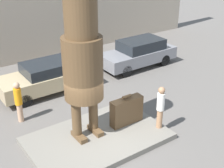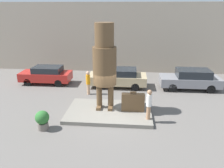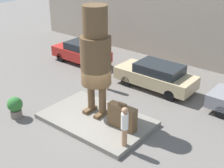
{
  "view_description": "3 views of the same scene",
  "coord_description": "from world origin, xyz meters",
  "px_view_note": "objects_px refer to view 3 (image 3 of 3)",
  "views": [
    {
      "loc": [
        -5.17,
        -8.31,
        7.13
      ],
      "look_at": [
        0.66,
        -0.03,
        2.24
      ],
      "focal_mm": 50.0,
      "sensor_mm": 36.0,
      "label": 1
    },
    {
      "loc": [
        1.27,
        -12.07,
        6.22
      ],
      "look_at": [
        0.21,
        -0.28,
        2.04
      ],
      "focal_mm": 35.0,
      "sensor_mm": 36.0,
      "label": 2
    },
    {
      "loc": [
        8.56,
        -9.43,
        7.98
      ],
      "look_at": [
        0.73,
        0.27,
        2.11
      ],
      "focal_mm": 50.0,
      "sensor_mm": 36.0,
      "label": 3
    }
  ],
  "objects_px": {
    "tourist": "(125,125)",
    "parked_car_tan": "(156,75)",
    "parked_car_red": "(82,52)",
    "statue_figure": "(96,54)",
    "giant_suitcase": "(122,117)",
    "worker_hivis": "(107,73)",
    "planter_pot": "(15,106)"
  },
  "relations": [
    {
      "from": "tourist",
      "to": "parked_car_red",
      "type": "height_order",
      "value": "tourist"
    },
    {
      "from": "parked_car_red",
      "to": "planter_pot",
      "type": "bearing_deg",
      "value": 109.39
    },
    {
      "from": "statue_figure",
      "to": "planter_pot",
      "type": "xyz_separation_m",
      "value": [
        -3.06,
        -2.51,
        -2.69
      ]
    },
    {
      "from": "statue_figure",
      "to": "parked_car_tan",
      "type": "height_order",
      "value": "statue_figure"
    },
    {
      "from": "parked_car_tan",
      "to": "worker_hivis",
      "type": "bearing_deg",
      "value": 41.53
    },
    {
      "from": "planter_pot",
      "to": "parked_car_tan",
      "type": "bearing_deg",
      "value": 63.0
    },
    {
      "from": "tourist",
      "to": "planter_pot",
      "type": "xyz_separation_m",
      "value": [
        -5.67,
        -1.24,
        -0.61
      ]
    },
    {
      "from": "tourist",
      "to": "parked_car_tan",
      "type": "height_order",
      "value": "tourist"
    },
    {
      "from": "giant_suitcase",
      "to": "statue_figure",
      "type": "bearing_deg",
      "value": 170.99
    },
    {
      "from": "tourist",
      "to": "worker_hivis",
      "type": "bearing_deg",
      "value": 136.86
    },
    {
      "from": "tourist",
      "to": "parked_car_red",
      "type": "bearing_deg",
      "value": 143.69
    },
    {
      "from": "giant_suitcase",
      "to": "worker_hivis",
      "type": "relative_size",
      "value": 0.77
    },
    {
      "from": "giant_suitcase",
      "to": "planter_pot",
      "type": "distance_m",
      "value": 5.3
    },
    {
      "from": "statue_figure",
      "to": "tourist",
      "type": "relative_size",
      "value": 2.95
    },
    {
      "from": "tourist",
      "to": "parked_car_tan",
      "type": "bearing_deg",
      "value": 109.66
    },
    {
      "from": "tourist",
      "to": "worker_hivis",
      "type": "xyz_separation_m",
      "value": [
        -4.19,
        3.93,
        -0.21
      ]
    },
    {
      "from": "statue_figure",
      "to": "giant_suitcase",
      "type": "relative_size",
      "value": 3.76
    },
    {
      "from": "tourist",
      "to": "parked_car_tan",
      "type": "distance_m",
      "value": 6.18
    },
    {
      "from": "parked_car_red",
      "to": "planter_pot",
      "type": "relative_size",
      "value": 3.96
    },
    {
      "from": "parked_car_tan",
      "to": "tourist",
      "type": "bearing_deg",
      "value": 109.66
    },
    {
      "from": "worker_hivis",
      "to": "parked_car_tan",
      "type": "bearing_deg",
      "value": 41.53
    },
    {
      "from": "giant_suitcase",
      "to": "planter_pot",
      "type": "relative_size",
      "value": 1.29
    },
    {
      "from": "parked_car_tan",
      "to": "planter_pot",
      "type": "bearing_deg",
      "value": 63.0
    },
    {
      "from": "giant_suitcase",
      "to": "worker_hivis",
      "type": "bearing_deg",
      "value": 138.53
    },
    {
      "from": "planter_pot",
      "to": "statue_figure",
      "type": "bearing_deg",
      "value": 39.34
    },
    {
      "from": "giant_suitcase",
      "to": "planter_pot",
      "type": "bearing_deg",
      "value": -155.07
    },
    {
      "from": "parked_car_tan",
      "to": "worker_hivis",
      "type": "xyz_separation_m",
      "value": [
        -2.12,
        -1.88,
        0.18
      ]
    },
    {
      "from": "parked_car_tan",
      "to": "planter_pot",
      "type": "relative_size",
      "value": 4.37
    },
    {
      "from": "statue_figure",
      "to": "worker_hivis",
      "type": "height_order",
      "value": "statue_figure"
    },
    {
      "from": "parked_car_tan",
      "to": "giant_suitcase",
      "type": "bearing_deg",
      "value": 104.06
    },
    {
      "from": "parked_car_tan",
      "to": "planter_pot",
      "type": "height_order",
      "value": "parked_car_tan"
    },
    {
      "from": "parked_car_red",
      "to": "statue_figure",
      "type": "bearing_deg",
      "value": 139.62
    }
  ]
}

